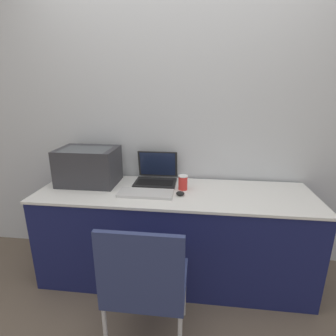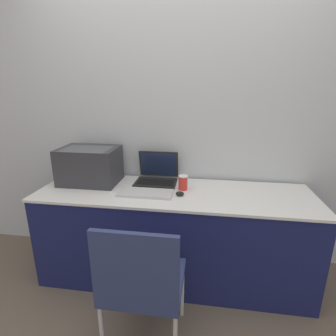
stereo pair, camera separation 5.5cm
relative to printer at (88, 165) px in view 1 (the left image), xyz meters
name	(u,v)px [view 1 (the left image)]	position (x,y,z in m)	size (l,w,h in m)	color
ground_plane	(169,301)	(0.73, -0.42, -0.92)	(14.00, 14.00, 0.00)	#6B5B4C
wall_back	(179,116)	(0.73, 0.27, 0.38)	(8.00, 0.05, 2.60)	silver
table	(174,234)	(0.73, -0.10, -0.54)	(2.14, 0.65, 0.76)	#191E51
printer	(88,165)	(0.00, 0.00, 0.00)	(0.48, 0.34, 0.30)	#333338
laptop_left	(156,176)	(0.55, 0.09, -0.11)	(0.34, 0.29, 0.25)	black
external_keyboard	(146,193)	(0.52, -0.19, -0.15)	(0.41, 0.18, 0.02)	silver
coffee_cup	(183,182)	(0.79, -0.05, -0.10)	(0.07, 0.07, 0.12)	red
mouse	(180,194)	(0.78, -0.18, -0.14)	(0.06, 0.05, 0.03)	black
chair	(145,280)	(0.64, -0.81, -0.41)	(0.45, 0.44, 0.88)	navy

